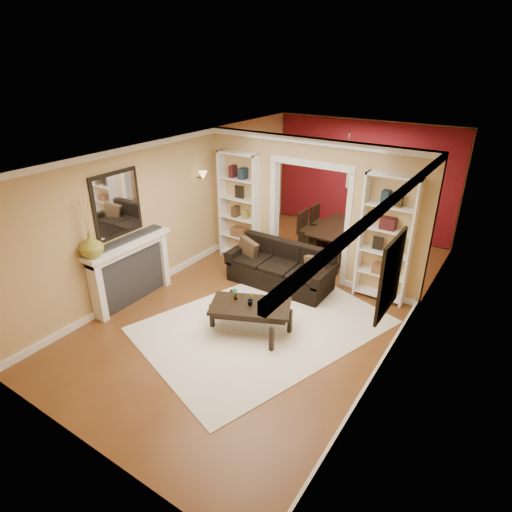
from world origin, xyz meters
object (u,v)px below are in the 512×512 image
Objects in this scene: coffee_table at (251,317)px; dining_table at (340,239)px; fireplace at (132,272)px; bookshelf_left at (240,208)px; sofa at (280,266)px; bookshelf_right at (386,240)px.

dining_table is at bearing 66.00° from coffee_table.
fireplace is at bearing 165.38° from coffee_table.
fireplace is 4.60m from dining_table.
dining_table is (1.68, 1.49, -0.86)m from bookshelf_left.
bookshelf_left is at bearing 156.68° from sofa.
coffee_table is 3.63m from dining_table.
coffee_table is 2.31m from fireplace.
bookshelf_left is 2.65m from fireplace.
fireplace is at bearing -134.04° from sofa.
dining_table reaches higher than coffee_table.
bookshelf_right is (3.10, 0.00, 0.00)m from bookshelf_left.
fireplace is (-2.25, -0.40, 0.34)m from coffee_table.
bookshelf_right is at bearing -136.40° from dining_table.
coffee_table is at bearing -122.99° from bookshelf_right.
bookshelf_left reaches higher than coffee_table.
bookshelf_right is at bearing 0.00° from bookshelf_left.
dining_table is (2.22, 4.02, -0.29)m from fireplace.
sofa is 2.00m from bookshelf_right.
sofa reaches higher than coffee_table.
bookshelf_right is (1.39, 2.13, 0.91)m from coffee_table.
fireplace is (-1.89, -1.95, 0.18)m from sofa.
bookshelf_left is 1.38× the size of dining_table.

